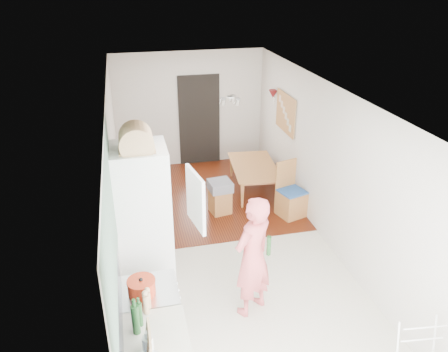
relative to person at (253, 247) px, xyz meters
name	(u,v)px	position (x,y,z in m)	size (l,w,h in m)	color
room_shell	(228,178)	(0.02, 1.36, 0.29)	(3.20, 7.00, 2.50)	beige
floor	(228,250)	(0.02, 1.36, -0.96)	(3.20, 7.00, 0.01)	#BDB7A3
wood_floor_overlay	(205,196)	(0.02, 3.21, -0.96)	(3.20, 3.30, 0.01)	#5A230B
sage_wall_panel	(112,228)	(-1.57, -0.64, 0.89)	(0.02, 3.00, 1.30)	slate
tile_splashback	(121,329)	(-1.56, -1.19, 0.19)	(0.02, 1.90, 0.50)	black
doorway_recess	(199,121)	(0.22, 4.84, 0.04)	(0.90, 0.04, 2.00)	black
worktop	(156,345)	(-1.28, -1.19, -0.07)	(0.62, 0.92, 0.06)	beige
range_cooker	(152,324)	(-1.28, -0.44, -0.52)	(0.60, 0.60, 0.88)	white
cooker_top	(149,291)	(-1.28, -0.44, -0.06)	(0.60, 0.60, 0.04)	silver
fridge_housing	(145,227)	(-1.25, 0.58, 0.11)	(0.66, 0.66, 2.15)	white
fridge_door	(196,199)	(-0.64, 0.28, 0.59)	(0.56, 0.04, 0.70)	white
fridge_interior	(167,191)	(-0.94, 0.58, 0.59)	(0.02, 0.52, 0.66)	white
pinboard	(286,113)	(1.60, 3.26, 0.59)	(0.03, 0.90, 0.70)	tan
pinboard_frame	(285,113)	(1.59, 3.26, 0.59)	(0.01, 0.94, 0.74)	#B06C3F
wall_sconce	(273,94)	(1.56, 3.91, 0.79)	(0.18, 0.18, 0.16)	maroon
person	(253,247)	(0.00, 0.00, 0.00)	(0.70, 0.46, 1.93)	#D4585C
dining_table	(255,180)	(1.03, 3.23, -0.74)	(1.28, 0.71, 0.45)	#B06C3F
dining_chair	(292,191)	(1.36, 2.13, -0.46)	(0.42, 0.42, 1.00)	#B06C3F
stool	(220,202)	(0.16, 2.52, -0.74)	(0.34, 0.34, 0.44)	#B06C3F
grey_drape	(220,186)	(0.16, 2.54, -0.43)	(0.39, 0.39, 0.17)	gray
bread_bin	(136,141)	(-1.26, 0.49, 1.29)	(0.41, 0.38, 0.21)	tan
red_casserole	(142,287)	(-1.36, -0.49, 0.04)	(0.30, 0.30, 0.17)	red
held_bottle	(269,246)	(0.15, -0.14, 0.09)	(0.05, 0.05, 0.25)	#1B401B
bottle_a	(136,320)	(-1.44, -1.03, 0.11)	(0.07, 0.07, 0.31)	#1B401B
bottle_b	(139,314)	(-1.40, -0.93, 0.09)	(0.06, 0.06, 0.26)	#1B401B
bottle_c	(148,348)	(-1.35, -1.35, 0.08)	(0.10, 0.10, 0.24)	beige
pepper_mill_front	(148,300)	(-1.30, -0.72, 0.05)	(0.05, 0.05, 0.20)	tan
pepper_mill_back	(146,304)	(-1.33, -0.78, 0.06)	(0.06, 0.06, 0.21)	tan
chopping_boards	(148,347)	(-1.35, -1.39, 0.13)	(0.04, 0.26, 0.35)	tan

